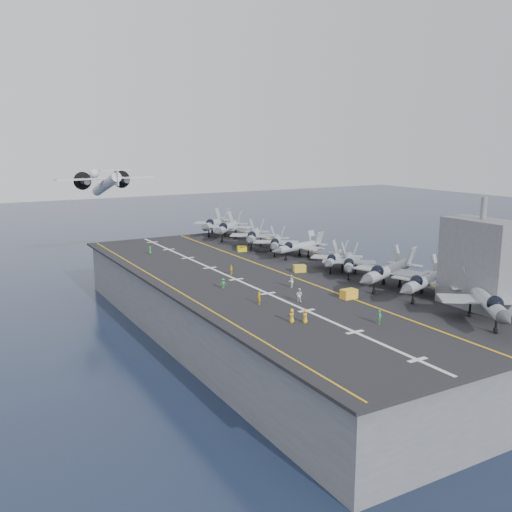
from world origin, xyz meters
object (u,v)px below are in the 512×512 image
fighter_jet_0 (486,299)px  tow_cart_a (349,294)px  island_superstructure (480,253)px  transport_plane (106,184)px

fighter_jet_0 → tow_cart_a: fighter_jet_0 is taller
island_superstructure → tow_cart_a: size_ratio=6.56×
transport_plane → fighter_jet_0: bearing=-77.4°
fighter_jet_0 → tow_cart_a: 18.66m
island_superstructure → fighter_jet_0: island_superstructure is taller
island_superstructure → transport_plane: bearing=105.8°
island_superstructure → transport_plane: size_ratio=0.59×
fighter_jet_0 → transport_plane: (-21.11, 94.35, 8.87)m
fighter_jet_0 → tow_cart_a: (-8.13, 16.66, -2.18)m
island_superstructure → tow_cart_a: island_superstructure is taller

